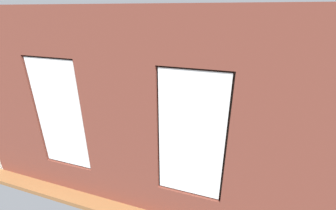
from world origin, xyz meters
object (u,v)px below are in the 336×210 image
at_px(papasan_chair, 173,96).
at_px(potted_plant_by_left_couch, 249,121).
at_px(remote_black, 178,119).
at_px(potted_plant_near_tv, 75,128).
at_px(potted_plant_mid_room_small, 207,115).
at_px(coffee_table, 178,121).
at_px(potted_plant_between_couches, 201,166).
at_px(tv_flatscreen, 78,98).
at_px(media_console, 81,115).
at_px(potted_plant_corner_near_left, 267,98).
at_px(remote_gray, 174,117).
at_px(couch_left, 266,149).
at_px(potted_plant_foreground_right, 125,85).
at_px(couch_by_window, 133,165).
at_px(table_plant_small, 180,118).
at_px(cup_ceramic, 190,117).
at_px(candle_jar, 164,118).

relative_size(papasan_chair, potted_plant_by_left_couch, 2.23).
height_order(remote_black, potted_plant_near_tv, potted_plant_near_tv).
height_order(papasan_chair, potted_plant_mid_room_small, papasan_chair).
relative_size(coffee_table, potted_plant_between_couches, 1.34).
height_order(tv_flatscreen, potted_plant_by_left_couch, tv_flatscreen).
xyz_separation_m(media_console, potted_plant_corner_near_left, (-5.67, -2.42, 0.41)).
height_order(remote_black, remote_gray, same).
xyz_separation_m(remote_black, papasan_chair, (0.66, -1.70, 0.03)).
height_order(tv_flatscreen, potted_plant_near_tv, tv_flatscreen).
bearing_deg(potted_plant_near_tv, papasan_chair, -121.61).
height_order(coffee_table, papasan_chair, papasan_chair).
bearing_deg(couch_left, tv_flatscreen, -96.77).
distance_m(remote_gray, media_console, 3.01).
bearing_deg(tv_flatscreen, papasan_chair, -138.85).
distance_m(remote_gray, potted_plant_foreground_right, 3.21).
relative_size(couch_by_window, remote_black, 12.05).
relative_size(remote_black, potted_plant_foreground_right, 0.13).
relative_size(table_plant_small, potted_plant_mid_room_small, 0.49).
xyz_separation_m(couch_by_window, coffee_table, (-0.36, -2.24, 0.04)).
xyz_separation_m(cup_ceramic, potted_plant_near_tv, (2.90, 1.53, -0.05)).
height_order(couch_left, potted_plant_foreground_right, potted_plant_foreground_right).
relative_size(couch_left, coffee_table, 1.54).
distance_m(candle_jar, remote_black, 0.40).
bearing_deg(potted_plant_corner_near_left, candle_jar, 35.72).
distance_m(coffee_table, media_console, 3.14).
relative_size(candle_jar, potted_plant_corner_near_left, 0.09).
xyz_separation_m(couch_by_window, potted_plant_foreground_right, (2.43, -4.16, 0.30)).
bearing_deg(table_plant_small, potted_plant_corner_near_left, -139.43).
height_order(candle_jar, potted_plant_by_left_couch, potted_plant_by_left_couch).
bearing_deg(remote_gray, potted_plant_by_left_couch, 0.90).
height_order(candle_jar, remote_black, candle_jar).
distance_m(table_plant_small, potted_plant_by_left_couch, 2.09).
height_order(potted_plant_near_tv, potted_plant_between_couches, potted_plant_between_couches).
xyz_separation_m(tv_flatscreen, papasan_chair, (-2.45, -2.14, -0.44)).
height_order(coffee_table, potted_plant_mid_room_small, potted_plant_mid_room_small).
height_order(couch_by_window, papasan_chair, couch_by_window).
relative_size(cup_ceramic, candle_jar, 1.11).
relative_size(candle_jar, potted_plant_near_tv, 0.14).
height_order(cup_ceramic, candle_jar, cup_ceramic).
xyz_separation_m(couch_left, remote_gray, (2.57, -0.81, 0.10)).
bearing_deg(potted_plant_between_couches, potted_plant_corner_near_left, -109.19).
height_order(coffee_table, potted_plant_corner_near_left, potted_plant_corner_near_left).
bearing_deg(potted_plant_between_couches, remote_black, -63.06).
height_order(potted_plant_near_tv, potted_plant_corner_near_left, potted_plant_corner_near_left).
height_order(coffee_table, remote_black, remote_black).
relative_size(tv_flatscreen, potted_plant_mid_room_small, 1.98).
height_order(couch_left, remote_gray, couch_left).
xyz_separation_m(coffee_table, media_console, (3.11, 0.44, -0.09)).
relative_size(table_plant_small, potted_plant_between_couches, 0.27).
relative_size(potted_plant_mid_room_small, potted_plant_by_left_couch, 0.98).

